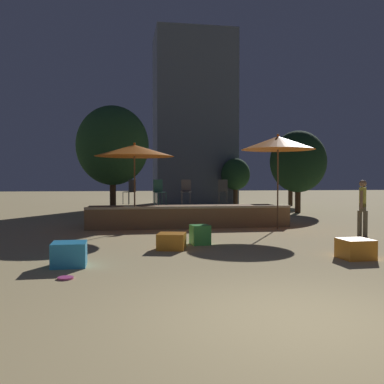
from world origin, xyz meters
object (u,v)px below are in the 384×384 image
(bistro_chair_0, at_px, (159,190))
(background_tree_2, at_px, (236,174))
(bistro_chair_2, at_px, (186,189))
(cube_seat_2, at_px, (69,254))
(cube_seat_1, at_px, (355,249))
(bistro_chair_3, at_px, (223,189))
(cube_seat_3, at_px, (172,241))
(background_tree_1, at_px, (113,146))
(background_tree_0, at_px, (291,167))
(bistro_chair_1, at_px, (131,189))
(patio_umbrella_0, at_px, (134,151))
(background_tree_3, at_px, (298,162))
(patio_umbrella_1, at_px, (278,143))
(cube_seat_0, at_px, (200,235))
(frisbee_disc, at_px, (66,278))
(person_1, at_px, (363,206))

(bistro_chair_0, bearing_deg, background_tree_2, 38.91)
(bistro_chair_2, bearing_deg, cube_seat_2, -105.84)
(cube_seat_1, relative_size, bistro_chair_3, 0.71)
(cube_seat_1, bearing_deg, bistro_chair_0, 116.95)
(cube_seat_3, height_order, bistro_chair_0, bistro_chair_0)
(background_tree_1, bearing_deg, background_tree_0, 28.31)
(bistro_chair_0, distance_m, bistro_chair_1, 1.18)
(background_tree_1, height_order, background_tree_2, background_tree_1)
(patio_umbrella_0, xyz_separation_m, bistro_chair_2, (1.92, 1.39, -1.30))
(background_tree_2, bearing_deg, background_tree_3, -75.07)
(cube_seat_3, xyz_separation_m, bistro_chair_2, (1.18, 5.51, 1.12))
(patio_umbrella_1, height_order, bistro_chair_1, patio_umbrella_1)
(cube_seat_0, distance_m, cube_seat_3, 1.02)
(bistro_chair_3, bearing_deg, background_tree_3, -123.14)
(background_tree_2, bearing_deg, background_tree_0, -4.56)
(cube_seat_1, bearing_deg, cube_seat_3, 153.03)
(bistro_chair_3, relative_size, background_tree_2, 0.30)
(cube_seat_2, bearing_deg, bistro_chair_3, 57.19)
(patio_umbrella_1, relative_size, frisbee_disc, 12.18)
(patio_umbrella_0, height_order, bistro_chair_2, patio_umbrella_0)
(bistro_chair_0, distance_m, background_tree_1, 5.50)
(frisbee_disc, relative_size, background_tree_3, 0.06)
(cube_seat_2, distance_m, background_tree_3, 15.49)
(cube_seat_0, relative_size, background_tree_3, 0.12)
(cube_seat_1, height_order, bistro_chair_1, bistro_chair_1)
(bistro_chair_2, distance_m, background_tree_2, 11.68)
(bistro_chair_2, relative_size, background_tree_2, 0.30)
(frisbee_disc, xyz_separation_m, background_tree_3, (9.65, 12.92, 2.54))
(background_tree_0, bearing_deg, bistro_chair_3, -124.29)
(cube_seat_2, bearing_deg, background_tree_2, 65.48)
(bistro_chair_2, bearing_deg, cube_seat_0, -85.29)
(background_tree_1, bearing_deg, bistro_chair_2, -58.07)
(patio_umbrella_0, relative_size, background_tree_3, 0.70)
(cube_seat_3, xyz_separation_m, frisbee_disc, (-2.10, -2.75, -0.17))
(cube_seat_0, relative_size, background_tree_0, 0.13)
(patio_umbrella_1, relative_size, background_tree_0, 0.85)
(frisbee_disc, bearing_deg, person_1, 27.95)
(frisbee_disc, bearing_deg, patio_umbrella_0, 78.83)
(patio_umbrella_1, xyz_separation_m, cube_seat_1, (-0.34, -5.40, -2.67))
(bistro_chair_3, distance_m, background_tree_2, 10.90)
(cube_seat_2, xyz_separation_m, bistro_chair_1, (1.33, 7.35, 1.08))
(bistro_chair_0, xyz_separation_m, bistro_chair_1, (-0.98, 0.65, 0.00))
(bistro_chair_1, xyz_separation_m, background_tree_2, (6.80, 10.46, 0.69))
(cube_seat_2, height_order, cube_seat_3, cube_seat_2)
(bistro_chair_3, xyz_separation_m, background_tree_2, (3.32, 10.36, 0.69))
(cube_seat_1, height_order, background_tree_1, background_tree_1)
(person_1, bearing_deg, background_tree_2, -47.35)
(cube_seat_1, xyz_separation_m, person_1, (2.15, 3.30, 0.67))
(patio_umbrella_0, distance_m, cube_seat_0, 4.49)
(background_tree_1, bearing_deg, cube_seat_0, -75.74)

